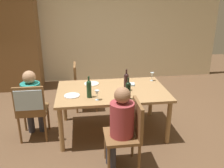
# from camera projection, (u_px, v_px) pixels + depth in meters

# --- Properties ---
(ground_plane) EXTENTS (10.00, 10.00, 0.00)m
(ground_plane) POSITION_uv_depth(u_px,v_px,m) (112.00, 130.00, 4.10)
(ground_plane) COLOR brown
(rear_room_partition) EXTENTS (6.40, 0.12, 2.70)m
(rear_room_partition) POSITION_uv_depth(u_px,v_px,m) (98.00, 28.00, 6.19)
(rear_room_partition) COLOR beige
(rear_room_partition) RESTS_ON ground_plane
(armoire_cabinet) EXTENTS (1.18, 0.62, 2.18)m
(armoire_cabinet) POSITION_uv_depth(u_px,v_px,m) (15.00, 43.00, 5.61)
(armoire_cabinet) COLOR brown
(armoire_cabinet) RESTS_ON ground_plane
(dining_table) EXTENTS (1.73, 1.08, 0.73)m
(dining_table) POSITION_uv_depth(u_px,v_px,m) (112.00, 94.00, 3.88)
(dining_table) COLOR #A87F51
(dining_table) RESTS_ON ground_plane
(chair_near) EXTENTS (0.44, 0.44, 0.92)m
(chair_near) POSITION_uv_depth(u_px,v_px,m) (129.00, 131.00, 3.07)
(chair_near) COLOR brown
(chair_near) RESTS_ON ground_plane
(chair_left_end) EXTENTS (0.44, 0.46, 0.92)m
(chair_left_end) POSITION_uv_depth(u_px,v_px,m) (31.00, 106.00, 3.63)
(chair_left_end) COLOR brown
(chair_left_end) RESTS_ON ground_plane
(chair_far_left) EXTENTS (0.44, 0.44, 0.92)m
(chair_far_left) POSITION_uv_depth(u_px,v_px,m) (81.00, 83.00, 4.72)
(chair_far_left) COLOR brown
(chair_far_left) RESTS_ON ground_plane
(person_woman_host) EXTENTS (0.35, 0.30, 1.13)m
(person_woman_host) POSITION_uv_depth(u_px,v_px,m) (120.00, 123.00, 3.02)
(person_woman_host) COLOR #33333D
(person_woman_host) RESTS_ON ground_plane
(person_man_bearded) EXTENTS (0.29, 0.33, 1.10)m
(person_man_bearded) POSITION_uv_depth(u_px,v_px,m) (32.00, 99.00, 3.75)
(person_man_bearded) COLOR #33333D
(person_man_bearded) RESTS_ON ground_plane
(wine_bottle_tall_green) EXTENTS (0.08, 0.08, 0.33)m
(wine_bottle_tall_green) POSITION_uv_depth(u_px,v_px,m) (128.00, 90.00, 3.46)
(wine_bottle_tall_green) COLOR black
(wine_bottle_tall_green) RESTS_ON dining_table
(wine_bottle_dark_red) EXTENTS (0.07, 0.07, 0.32)m
(wine_bottle_dark_red) POSITION_uv_depth(u_px,v_px,m) (89.00, 88.00, 3.53)
(wine_bottle_dark_red) COLOR #19381E
(wine_bottle_dark_red) RESTS_ON dining_table
(wine_bottle_short_olive) EXTENTS (0.07, 0.07, 0.35)m
(wine_bottle_short_olive) POSITION_uv_depth(u_px,v_px,m) (126.00, 81.00, 3.77)
(wine_bottle_short_olive) COLOR black
(wine_bottle_short_olive) RESTS_ON dining_table
(wine_glass_near_left) EXTENTS (0.07, 0.07, 0.15)m
(wine_glass_near_left) POSITION_uv_depth(u_px,v_px,m) (97.00, 93.00, 3.45)
(wine_glass_near_left) COLOR silver
(wine_glass_near_left) RESTS_ON dining_table
(wine_glass_centre) EXTENTS (0.07, 0.07, 0.15)m
(wine_glass_centre) POSITION_uv_depth(u_px,v_px,m) (152.00, 75.00, 4.23)
(wine_glass_centre) COLOR silver
(wine_glass_centre) RESTS_ON dining_table
(dinner_plate_host) EXTENTS (0.25, 0.25, 0.01)m
(dinner_plate_host) POSITION_uv_depth(u_px,v_px,m) (92.00, 84.00, 4.10)
(dinner_plate_host) COLOR white
(dinner_plate_host) RESTS_ON dining_table
(dinner_plate_guest_left) EXTENTS (0.23, 0.23, 0.01)m
(dinner_plate_guest_left) POSITION_uv_depth(u_px,v_px,m) (72.00, 96.00, 3.62)
(dinner_plate_guest_left) COLOR white
(dinner_plate_guest_left) RESTS_ON dining_table
(folded_napkin) EXTENTS (0.18, 0.15, 0.03)m
(folded_napkin) POSITION_uv_depth(u_px,v_px,m) (130.00, 84.00, 4.05)
(folded_napkin) COLOR #ADC6D6
(folded_napkin) RESTS_ON dining_table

